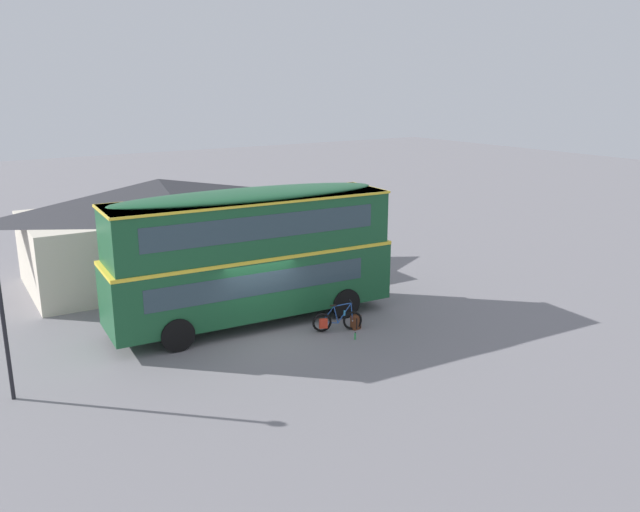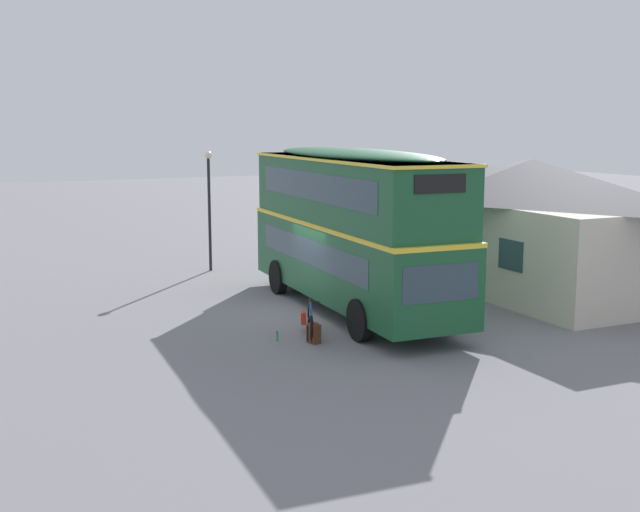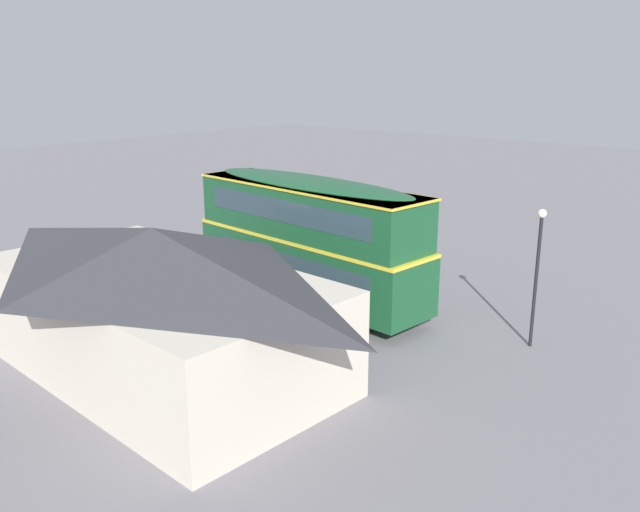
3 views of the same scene
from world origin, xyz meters
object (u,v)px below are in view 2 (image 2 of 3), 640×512
Objects in this scene: double_decker_bus at (352,222)px; water_bottle_green_metal at (277,337)px; street_lamp at (209,197)px; touring_bicycle at (309,322)px; backpack_on_ground at (314,332)px.

double_decker_bus is 40.57× the size of water_bottle_green_metal.
street_lamp is at bearing -169.16° from double_decker_bus.
double_decker_bus is at bearing 122.06° from water_bottle_green_metal.
touring_bicycle reaches higher than backpack_on_ground.
backpack_on_ground is 0.97m from water_bottle_green_metal.
street_lamp reaches higher than backpack_on_ground.
backpack_on_ground is 2.14× the size of water_bottle_green_metal.
touring_bicycle is 10.43m from street_lamp.
water_bottle_green_metal is at bearing -9.71° from street_lamp.
water_bottle_green_metal is at bearing -57.94° from double_decker_bus.
street_lamp reaches higher than water_bottle_green_metal.
backpack_on_ground is at bearing -5.26° from street_lamp.
double_decker_bus is 4.38m from backpack_on_ground.
double_decker_bus is at bearing 10.84° from street_lamp.
street_lamp reaches higher than touring_bicycle.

